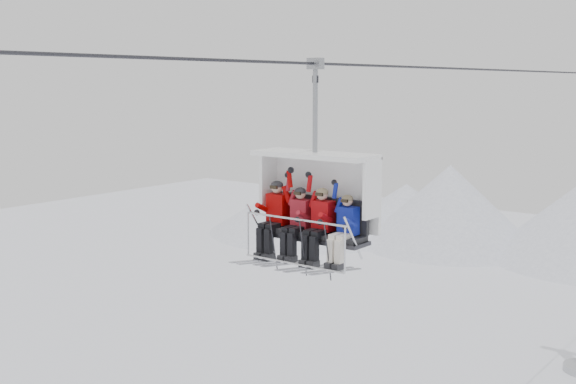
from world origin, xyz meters
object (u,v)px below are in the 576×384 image
Objects in this scene: skier_far_left at (275,215)px; skier_center_left at (298,220)px; chairlift_carrier at (318,194)px; skier_center_right at (320,223)px; skier_far_right at (344,228)px.

skier_far_left is 0.60m from skier_center_left.
chairlift_carrier is 0.65m from skier_center_right.
chairlift_carrier reaches higher than skier_center_left.
skier_center_left is (-0.28, -0.32, -0.52)m from chairlift_carrier.
skier_center_left is 1.00× the size of skier_far_right.
chairlift_carrier reaches higher than skier_far_left.
skier_far_right is (0.59, -0.01, -0.04)m from skier_center_right.
skier_center_left is at bearing -0.98° from skier_far_left.
chairlift_carrier is 2.35× the size of skier_far_left.
chairlift_carrier is 2.36× the size of skier_center_left.
skier_far_left reaches higher than skier_center_left.
skier_center_left is 0.54m from skier_center_right.
skier_center_left is at bearing 179.67° from skier_far_right.
skier_far_left is 1.72m from skier_far_right.
skier_center_right is (0.53, 0.00, 0.02)m from skier_center_left.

